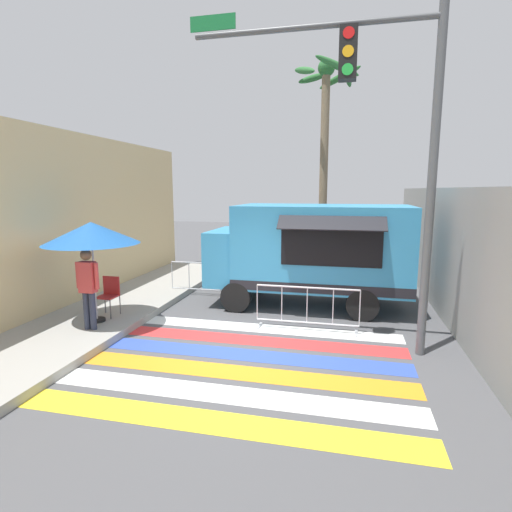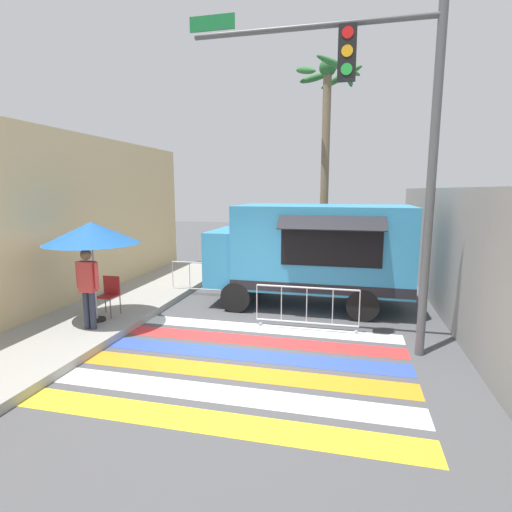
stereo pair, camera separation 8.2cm
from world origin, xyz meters
name	(u,v)px [view 1 (the left image)]	position (x,y,z in m)	size (l,w,h in m)	color
ground_plane	(243,349)	(0.00, 0.00, 0.00)	(60.00, 60.00, 0.00)	#4C4C4F
sidewalk_left	(35,326)	(-4.87, 0.00, 0.08)	(4.40, 16.00, 0.17)	#99968E
building_left_facade	(14,228)	(-5.18, 0.00, 2.31)	(0.25, 16.00, 4.62)	#DBBC84
concrete_wall_right	(449,254)	(4.35, 3.00, 1.59)	(0.20, 16.00, 3.18)	gray
crosswalk_painted	(234,362)	(0.00, -0.66, 0.00)	(6.40, 4.36, 0.01)	yellow
food_truck	(307,249)	(0.89, 3.38, 1.56)	(5.28, 2.74, 2.73)	#338CBF
traffic_signal_pole	(384,118)	(2.50, 0.50, 4.40)	(4.61, 0.29, 6.46)	#515456
patio_umbrella	(91,233)	(-3.56, 0.41, 2.19)	(2.07, 2.07, 2.27)	black
folding_chair	(109,292)	(-3.54, 0.91, 0.72)	(0.43, 0.43, 0.92)	#4C4C51
vendor_person	(88,284)	(-3.38, -0.08, 1.16)	(0.53, 0.23, 1.74)	#2D3347
barricade_front	(307,309)	(1.12, 1.35, 0.50)	(2.31, 0.44, 1.01)	#B7BABF
barricade_side	(206,279)	(-2.10, 3.67, 0.50)	(2.23, 0.44, 1.01)	#B7BABF
palm_tree	(326,123)	(1.04, 7.76, 5.48)	(2.51, 2.55, 7.66)	#7A664C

